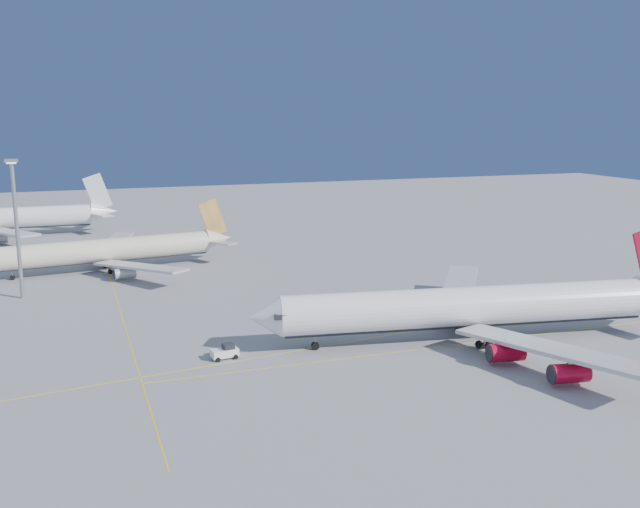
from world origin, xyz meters
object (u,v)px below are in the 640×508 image
Objects in this scene: airliner_virgin at (477,307)px; airliner_etihad at (111,250)px; light_mast at (16,217)px; pushback_tug at (225,352)px.

airliner_virgin is 91.46m from airliner_etihad.
airliner_virgin is at bearing -36.98° from light_mast.
airliner_etihad reaches higher than pushback_tug.
light_mast is (-30.72, 48.99, 15.35)m from pushback_tug.
pushback_tug is 0.15× the size of light_mast.
airliner_etihad is 14.26× the size of pushback_tug.
airliner_virgin is 1.23× the size of airliner_etihad.
airliner_virgin is 41.32m from pushback_tug.
light_mast is at bearing 151.79° from airliner_virgin.
airliner_etihad is 2.18× the size of light_mast.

